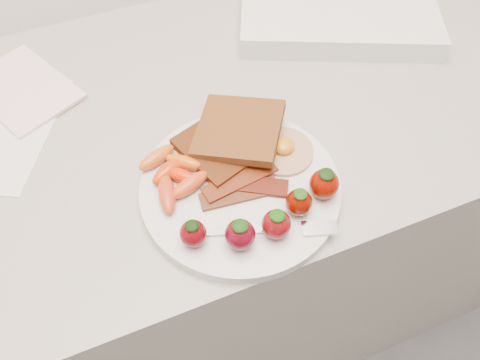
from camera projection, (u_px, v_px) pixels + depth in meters
name	position (u px, v px, depth m)	size (l,w,h in m)	color
counter	(202.00, 247.00, 1.09)	(2.00, 0.60, 0.90)	gray
plate	(240.00, 188.00, 0.63)	(0.27, 0.27, 0.02)	silver
toast_lower	(222.00, 145.00, 0.66)	(0.11, 0.11, 0.01)	black
toast_upper	(239.00, 129.00, 0.65)	(0.12, 0.12, 0.01)	#46230B
fried_egg	(283.00, 150.00, 0.65)	(0.10, 0.10, 0.02)	beige
bacon_strips	(243.00, 186.00, 0.62)	(0.12, 0.08, 0.01)	black
baby_carrots	(174.00, 175.00, 0.62)	(0.09, 0.12, 0.02)	red
strawberries	(272.00, 214.00, 0.57)	(0.21, 0.07, 0.05)	#61040C
fork	(278.00, 229.00, 0.58)	(0.17, 0.07, 0.00)	silver
notepad	(22.00, 89.00, 0.75)	(0.12, 0.18, 0.01)	#F7CED7
appliance	(336.00, 3.00, 0.86)	(0.34, 0.28, 0.04)	silver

